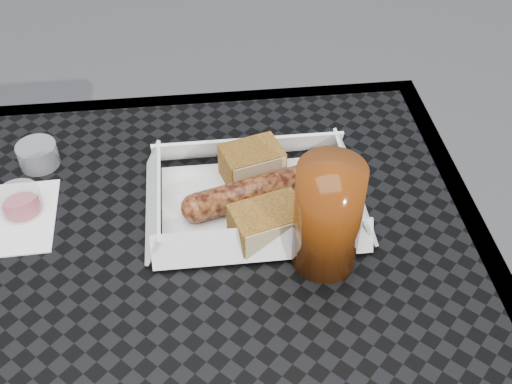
{
  "coord_description": "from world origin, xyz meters",
  "views": [
    {
      "loc": [
        0.08,
        -0.38,
        1.28
      ],
      "look_at": [
        0.14,
        0.15,
        0.78
      ],
      "focal_mm": 45.0,
      "sensor_mm": 36.0,
      "label": 1
    }
  ],
  "objects_px": {
    "patio_table": "(144,369)",
    "drink_glass": "(328,217)",
    "bratwurst": "(257,191)",
    "food_tray": "(255,203)"
  },
  "relations": [
    {
      "from": "patio_table",
      "to": "drink_glass",
      "type": "xyz_separation_m",
      "value": [
        0.2,
        0.07,
        0.14
      ]
    },
    {
      "from": "bratwurst",
      "to": "drink_glass",
      "type": "distance_m",
      "value": 0.12
    },
    {
      "from": "bratwurst",
      "to": "food_tray",
      "type": "bearing_deg",
      "value": -155.25
    },
    {
      "from": "patio_table",
      "to": "drink_glass",
      "type": "bearing_deg",
      "value": 18.53
    },
    {
      "from": "bratwurst",
      "to": "drink_glass",
      "type": "relative_size",
      "value": 1.36
    },
    {
      "from": "food_tray",
      "to": "bratwurst",
      "type": "distance_m",
      "value": 0.02
    },
    {
      "from": "drink_glass",
      "to": "food_tray",
      "type": "bearing_deg",
      "value": 124.78
    },
    {
      "from": "food_tray",
      "to": "bratwurst",
      "type": "bearing_deg",
      "value": 24.75
    },
    {
      "from": "food_tray",
      "to": "drink_glass",
      "type": "height_order",
      "value": "drink_glass"
    },
    {
      "from": "food_tray",
      "to": "drink_glass",
      "type": "xyz_separation_m",
      "value": [
        0.06,
        -0.09,
        0.06
      ]
    }
  ]
}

